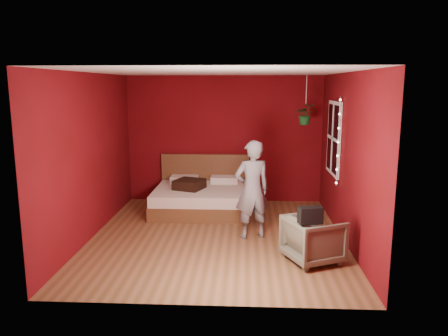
# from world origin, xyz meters

# --- Properties ---
(floor) EXTENTS (4.50, 4.50, 0.00)m
(floor) POSITION_xyz_m (0.00, 0.00, 0.00)
(floor) COLOR brown
(floor) RESTS_ON ground
(room_walls) EXTENTS (4.04, 4.54, 2.62)m
(room_walls) POSITION_xyz_m (0.00, 0.00, 1.68)
(room_walls) COLOR maroon
(room_walls) RESTS_ON ground
(window) EXTENTS (0.05, 0.97, 1.27)m
(window) POSITION_xyz_m (1.97, 0.90, 1.50)
(window) COLOR white
(window) RESTS_ON room_walls
(fairy_lights) EXTENTS (0.04, 0.04, 1.45)m
(fairy_lights) POSITION_xyz_m (1.94, 0.37, 1.50)
(fairy_lights) COLOR silver
(fairy_lights) RESTS_ON room_walls
(bed) EXTENTS (1.82, 1.55, 1.00)m
(bed) POSITION_xyz_m (-0.39, 1.51, 0.26)
(bed) COLOR brown
(bed) RESTS_ON ground
(person) EXTENTS (0.66, 0.54, 1.57)m
(person) POSITION_xyz_m (0.56, -0.01, 0.79)
(person) COLOR slate
(person) RESTS_ON ground
(armchair) EXTENTS (0.92, 0.91, 0.64)m
(armchair) POSITION_xyz_m (1.39, -0.94, 0.32)
(armchair) COLOR #666751
(armchair) RESTS_ON ground
(handbag) EXTENTS (0.33, 0.22, 0.22)m
(handbag) POSITION_xyz_m (1.29, -1.23, 0.75)
(handbag) COLOR black
(handbag) RESTS_ON armchair
(throw_pillow) EXTENTS (0.64, 0.64, 0.18)m
(throw_pillow) POSITION_xyz_m (-0.62, 1.37, 0.54)
(throw_pillow) COLOR black
(throw_pillow) RESTS_ON bed
(hanging_plant) EXTENTS (0.36, 0.32, 0.91)m
(hanging_plant) POSITION_xyz_m (1.54, 1.39, 1.88)
(hanging_plant) COLOR silver
(hanging_plant) RESTS_ON room_walls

